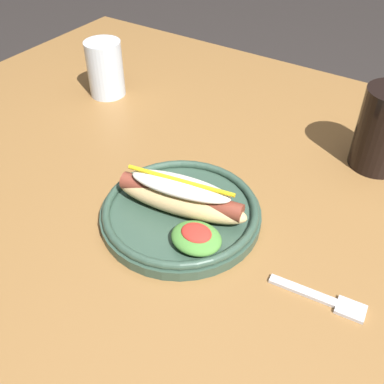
% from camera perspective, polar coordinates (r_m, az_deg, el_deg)
% --- Properties ---
extents(dining_table, '(1.43, 0.95, 0.74)m').
position_cam_1_polar(dining_table, '(0.78, 6.18, -4.66)').
color(dining_table, olive).
rests_on(dining_table, ground_plane).
extents(hot_dog_plate, '(0.23, 0.23, 0.08)m').
position_cam_1_polar(hot_dog_plate, '(0.65, -1.34, -2.14)').
color(hot_dog_plate, '#334C3D').
rests_on(hot_dog_plate, dining_table).
extents(fork, '(0.12, 0.03, 0.00)m').
position_cam_1_polar(fork, '(0.59, 16.36, -12.82)').
color(fork, silver).
rests_on(fork, dining_table).
extents(water_cup, '(0.07, 0.07, 0.11)m').
position_cam_1_polar(water_cup, '(0.98, -10.85, 14.98)').
color(water_cup, silver).
rests_on(water_cup, dining_table).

